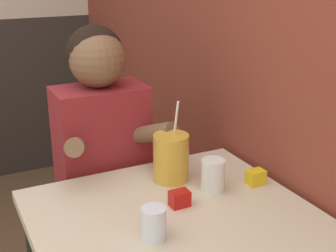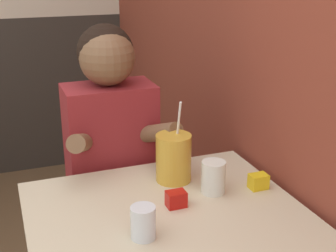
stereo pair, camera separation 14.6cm
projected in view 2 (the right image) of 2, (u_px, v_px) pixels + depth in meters
The scene contains 7 objects.
main_table at pixel (170, 240), 1.42m from camera, with size 0.82×0.76×0.75m.
person_seated at pixel (112, 174), 1.86m from camera, with size 0.42×0.41×1.26m.
cocktail_pitcher at pixel (174, 158), 1.59m from camera, with size 0.12×0.12×0.28m.
glass_near_pitcher at pixel (143, 222), 1.27m from camera, with size 0.07×0.07×0.09m.
glass_center at pixel (213, 177), 1.51m from camera, with size 0.08×0.08×0.11m.
condiment_ketchup at pixel (176, 199), 1.44m from camera, with size 0.06×0.04×0.05m.
condiment_mustard at pixel (258, 181), 1.55m from camera, with size 0.06×0.04×0.05m.
Camera 2 is at (0.37, -0.86, 1.48)m, focal length 50.00 mm.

